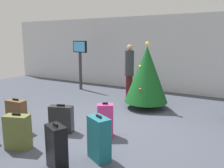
{
  "coord_description": "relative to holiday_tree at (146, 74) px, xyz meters",
  "views": [
    {
      "loc": [
        2.72,
        -4.17,
        2.01
      ],
      "look_at": [
        -0.18,
        0.76,
        0.9
      ],
      "focal_mm": 37.32,
      "sensor_mm": 36.0,
      "label": 1
    }
  ],
  "objects": [
    {
      "name": "ground_plane",
      "position": [
        -0.21,
        -2.07,
        -1.01
      ],
      "size": [
        16.0,
        16.0,
        0.0
      ],
      "primitive_type": "plane",
      "color": "#424754"
    },
    {
      "name": "back_wall",
      "position": [
        -0.21,
        2.51,
        0.44
      ],
      "size": [
        16.0,
        0.2,
        2.89
      ],
      "primitive_type": "cube",
      "color": "silver",
      "rests_on": "ground_plane"
    },
    {
      "name": "holiday_tree",
      "position": [
        0.0,
        0.0,
        0.0
      ],
      "size": [
        1.26,
        1.26,
        1.94
      ],
      "color": "#4C3319",
      "rests_on": "ground_plane"
    },
    {
      "name": "flight_info_kiosk",
      "position": [
        -3.28,
        1.11,
        0.31
      ],
      "size": [
        0.76,
        0.26,
        1.94
      ],
      "color": "#333338",
      "rests_on": "ground_plane"
    },
    {
      "name": "traveller_0",
      "position": [
        -0.94,
        0.78,
        -0.03
      ],
      "size": [
        0.33,
        0.33,
        1.83
      ],
      "color": "#4C1419",
      "rests_on": "ground_plane"
    },
    {
      "name": "suitcase_0",
      "position": [
        -0.9,
        -2.63,
        -0.71
      ],
      "size": [
        0.55,
        0.38,
        0.63
      ],
      "color": "#232326",
      "rests_on": "ground_plane"
    },
    {
      "name": "suitcase_1",
      "position": [
        0.06,
        -3.78,
        -0.65
      ],
      "size": [
        0.42,
        0.34,
        0.75
      ],
      "color": "black",
      "rests_on": "ground_plane"
    },
    {
      "name": "suitcase_2",
      "position": [
        -1.05,
        -3.63,
        -0.68
      ],
      "size": [
        0.51,
        0.38,
        0.68
      ],
      "color": "#59602D",
      "rests_on": "ground_plane"
    },
    {
      "name": "suitcase_4",
      "position": [
        0.05,
        -2.33,
        -0.66
      ],
      "size": [
        0.38,
        0.35,
        0.73
      ],
      "color": "#E5388C",
      "rests_on": "ground_plane"
    },
    {
      "name": "suitcase_5",
      "position": [
        -1.81,
        -3.06,
        -0.66
      ],
      "size": [
        0.46,
        0.25,
        0.73
      ],
      "color": "brown",
      "rests_on": "ground_plane"
    },
    {
      "name": "suitcase_6",
      "position": [
        0.47,
        -3.21,
        -0.64
      ],
      "size": [
        0.47,
        0.39,
        0.78
      ],
      "color": "#19606B",
      "rests_on": "ground_plane"
    }
  ]
}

